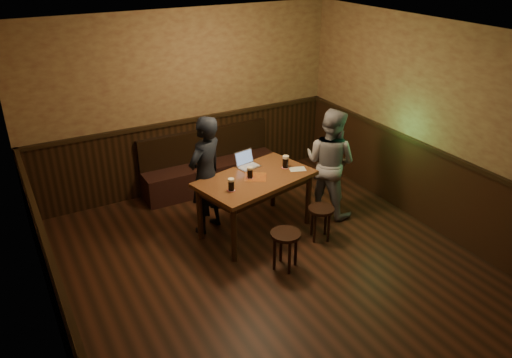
{
  "coord_description": "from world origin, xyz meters",
  "views": [
    {
      "loc": [
        -2.64,
        -4.0,
        3.71
      ],
      "look_at": [
        0.21,
        1.12,
        0.85
      ],
      "focal_mm": 35.0,
      "sensor_mm": 36.0,
      "label": 1
    }
  ],
  "objects_px": {
    "pint_right": "(286,162)",
    "stool_left": "(286,240)",
    "stool_right": "(321,214)",
    "laptop": "(247,163)",
    "person_suit": "(206,175)",
    "bench": "(210,170)",
    "pint_left": "(231,185)",
    "pint_mid": "(250,173)",
    "person_grey": "(330,163)",
    "pub_table": "(255,184)"
  },
  "relations": [
    {
      "from": "bench",
      "to": "pint_left",
      "type": "bearing_deg",
      "value": -104.74
    },
    {
      "from": "laptop",
      "to": "stool_right",
      "type": "bearing_deg",
      "value": -69.07
    },
    {
      "from": "stool_left",
      "to": "pint_right",
      "type": "height_order",
      "value": "pint_right"
    },
    {
      "from": "pint_mid",
      "to": "person_grey",
      "type": "distance_m",
      "value": 1.27
    },
    {
      "from": "bench",
      "to": "pint_right",
      "type": "bearing_deg",
      "value": -70.81
    },
    {
      "from": "stool_right",
      "to": "pint_mid",
      "type": "distance_m",
      "value": 1.1
    },
    {
      "from": "pint_right",
      "to": "person_suit",
      "type": "height_order",
      "value": "person_suit"
    },
    {
      "from": "pint_mid",
      "to": "pint_left",
      "type": "bearing_deg",
      "value": -151.9
    },
    {
      "from": "stool_left",
      "to": "laptop",
      "type": "bearing_deg",
      "value": 82.87
    },
    {
      "from": "stool_right",
      "to": "laptop",
      "type": "xyz_separation_m",
      "value": [
        -0.6,
        0.96,
        0.51
      ]
    },
    {
      "from": "pint_left",
      "to": "person_grey",
      "type": "xyz_separation_m",
      "value": [
        1.64,
        0.14,
        -0.11
      ]
    },
    {
      "from": "pint_left",
      "to": "person_suit",
      "type": "relative_size",
      "value": 0.1
    },
    {
      "from": "stool_right",
      "to": "pint_left",
      "type": "xyz_separation_m",
      "value": [
        -1.12,
        0.41,
        0.53
      ]
    },
    {
      "from": "pint_mid",
      "to": "laptop",
      "type": "height_order",
      "value": "laptop"
    },
    {
      "from": "stool_right",
      "to": "laptop",
      "type": "relative_size",
      "value": 1.38
    },
    {
      "from": "stool_right",
      "to": "person_grey",
      "type": "bearing_deg",
      "value": 46.43
    },
    {
      "from": "bench",
      "to": "laptop",
      "type": "relative_size",
      "value": 6.46
    },
    {
      "from": "stool_left",
      "to": "pint_right",
      "type": "bearing_deg",
      "value": 58.49
    },
    {
      "from": "pint_left",
      "to": "laptop",
      "type": "relative_size",
      "value": 0.48
    },
    {
      "from": "bench",
      "to": "person_suit",
      "type": "height_order",
      "value": "person_suit"
    },
    {
      "from": "laptop",
      "to": "person_suit",
      "type": "height_order",
      "value": "person_suit"
    },
    {
      "from": "stool_left",
      "to": "stool_right",
      "type": "xyz_separation_m",
      "value": [
        0.77,
        0.33,
        -0.02
      ]
    },
    {
      "from": "pub_table",
      "to": "pint_left",
      "type": "height_order",
      "value": "pint_left"
    },
    {
      "from": "pint_right",
      "to": "laptop",
      "type": "relative_size",
      "value": 0.52
    },
    {
      "from": "pint_mid",
      "to": "laptop",
      "type": "relative_size",
      "value": 0.47
    },
    {
      "from": "stool_left",
      "to": "person_suit",
      "type": "height_order",
      "value": "person_suit"
    },
    {
      "from": "bench",
      "to": "person_suit",
      "type": "distance_m",
      "value": 1.38
    },
    {
      "from": "pint_left",
      "to": "person_suit",
      "type": "xyz_separation_m",
      "value": [
        -0.1,
        0.56,
        -0.08
      ]
    },
    {
      "from": "stool_left",
      "to": "person_grey",
      "type": "distance_m",
      "value": 1.61
    },
    {
      "from": "pub_table",
      "to": "pint_right",
      "type": "bearing_deg",
      "value": -6.3
    },
    {
      "from": "pint_right",
      "to": "stool_left",
      "type": "bearing_deg",
      "value": -121.51
    },
    {
      "from": "stool_right",
      "to": "person_grey",
      "type": "relative_size",
      "value": 0.29
    },
    {
      "from": "pub_table",
      "to": "pint_mid",
      "type": "distance_m",
      "value": 0.2
    },
    {
      "from": "stool_left",
      "to": "pint_right",
      "type": "distance_m",
      "value": 1.28
    },
    {
      "from": "person_grey",
      "to": "pub_table",
      "type": "bearing_deg",
      "value": 62.92
    },
    {
      "from": "bench",
      "to": "laptop",
      "type": "distance_m",
      "value": 1.3
    },
    {
      "from": "pint_left",
      "to": "pint_mid",
      "type": "xyz_separation_m",
      "value": [
        0.38,
        0.2,
        -0.0
      ]
    },
    {
      "from": "person_suit",
      "to": "person_grey",
      "type": "distance_m",
      "value": 1.79
    },
    {
      "from": "bench",
      "to": "pub_table",
      "type": "bearing_deg",
      "value": -90.0
    },
    {
      "from": "stool_left",
      "to": "laptop",
      "type": "height_order",
      "value": "laptop"
    },
    {
      "from": "pint_left",
      "to": "person_suit",
      "type": "distance_m",
      "value": 0.58
    },
    {
      "from": "pub_table",
      "to": "pint_left",
      "type": "distance_m",
      "value": 0.53
    },
    {
      "from": "bench",
      "to": "pub_table",
      "type": "xyz_separation_m",
      "value": [
        0.0,
        -1.53,
        0.41
      ]
    },
    {
      "from": "pint_mid",
      "to": "person_grey",
      "type": "relative_size",
      "value": 0.1
    },
    {
      "from": "person_suit",
      "to": "pint_right",
      "type": "bearing_deg",
      "value": 136.77
    },
    {
      "from": "laptop",
      "to": "person_suit",
      "type": "bearing_deg",
      "value": 168.01
    },
    {
      "from": "pint_right",
      "to": "laptop",
      "type": "xyz_separation_m",
      "value": [
        -0.45,
        0.3,
        -0.03
      ]
    },
    {
      "from": "pint_left",
      "to": "person_suit",
      "type": "height_order",
      "value": "person_suit"
    },
    {
      "from": "stool_right",
      "to": "laptop",
      "type": "height_order",
      "value": "laptop"
    },
    {
      "from": "pub_table",
      "to": "person_grey",
      "type": "relative_size",
      "value": 1.07
    }
  ]
}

